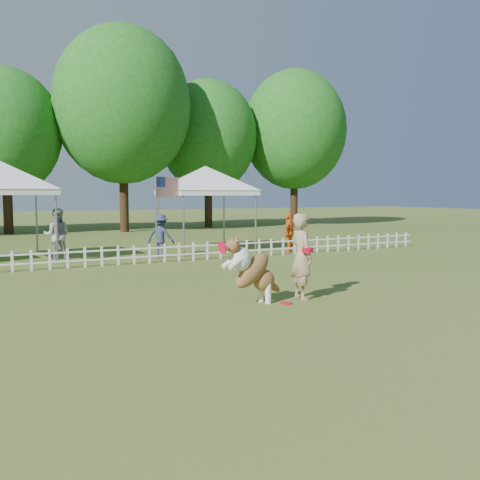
{
  "coord_description": "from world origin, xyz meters",
  "views": [
    {
      "loc": [
        -5.66,
        -9.06,
        2.2
      ],
      "look_at": [
        0.3,
        2.0,
        1.1
      ],
      "focal_mm": 40.0,
      "sensor_mm": 36.0,
      "label": 1
    }
  ],
  "objects": [
    {
      "name": "ground",
      "position": [
        0.0,
        0.0,
        0.0
      ],
      "size": [
        120.0,
        120.0,
        0.0
      ],
      "primitive_type": "plane",
      "color": "#39551B",
      "rests_on": "ground"
    },
    {
      "name": "picket_fence",
      "position": [
        0.0,
        7.0,
        0.3
      ],
      "size": [
        22.0,
        0.08,
        0.6
      ],
      "primitive_type": null,
      "color": "white",
      "rests_on": "ground"
    },
    {
      "name": "handler",
      "position": [
        0.67,
        0.01,
        0.9
      ],
      "size": [
        0.51,
        0.7,
        1.79
      ],
      "primitive_type": "imported",
      "rotation": [
        0.0,
        0.0,
        1.45
      ],
      "color": "tan",
      "rests_on": "ground"
    },
    {
      "name": "dog",
      "position": [
        -0.46,
        0.03,
        0.68
      ],
      "size": [
        1.36,
        0.6,
        1.35
      ],
      "primitive_type": null,
      "rotation": [
        0.0,
        0.0,
        0.13
      ],
      "color": "brown",
      "rests_on": "ground"
    },
    {
      "name": "frisbee_on_turf",
      "position": [
        0.13,
        -0.24,
        0.01
      ],
      "size": [
        0.3,
        0.3,
        0.02
      ],
      "primitive_type": "cylinder",
      "rotation": [
        0.0,
        0.0,
        -0.21
      ],
      "color": "red",
      "rests_on": "ground"
    },
    {
      "name": "canopy_tent_left",
      "position": [
        -4.33,
        9.68,
        1.59
      ],
      "size": [
        3.31,
        3.31,
        3.19
      ],
      "primitive_type": null,
      "rotation": [
        0.0,
        0.0,
        0.08
      ],
      "color": "white",
      "rests_on": "ground"
    },
    {
      "name": "canopy_tent_right",
      "position": [
        2.76,
        9.32,
        1.58
      ],
      "size": [
        3.16,
        3.16,
        3.15
      ],
      "primitive_type": null,
      "rotation": [
        0.0,
        0.0,
        -0.04
      ],
      "color": "white",
      "rests_on": "ground"
    },
    {
      "name": "flag_pole",
      "position": [
        0.23,
        7.71,
        1.4
      ],
      "size": [
        1.04,
        0.49,
        2.8
      ],
      "primitive_type": null,
      "rotation": [
        0.0,
        0.0,
        0.37
      ],
      "color": "gray",
      "rests_on": "ground"
    },
    {
      "name": "spectator_a",
      "position": [
        -2.75,
        8.68,
        0.86
      ],
      "size": [
        0.98,
        0.85,
        1.72
      ],
      "primitive_type": "imported",
      "rotation": [
        0.0,
        0.0,
        2.88
      ],
      "color": "gray",
      "rests_on": "ground"
    },
    {
      "name": "spectator_b",
      "position": [
        0.61,
        8.36,
        0.75
      ],
      "size": [
        1.08,
        1.06,
        1.49
      ],
      "primitive_type": "imported",
      "rotation": [
        0.0,
        0.0,
        2.4
      ],
      "color": "navy",
      "rests_on": "ground"
    },
    {
      "name": "spectator_c",
      "position": [
        5.44,
        7.68,
        0.74
      ],
      "size": [
        0.91,
        0.8,
        1.47
      ],
      "primitive_type": "imported",
      "rotation": [
        0.0,
        0.0,
        3.78
      ],
      "color": "orange",
      "rests_on": "ground"
    },
    {
      "name": "tree_center_left",
      "position": [
        -3.0,
        22.5,
        4.9
      ],
      "size": [
        6.0,
        6.0,
        9.8
      ],
      "primitive_type": null,
      "color": "#1D5719",
      "rests_on": "ground"
    },
    {
      "name": "tree_center_right",
      "position": [
        3.0,
        21.0,
        6.3
      ],
      "size": [
        7.6,
        7.6,
        12.6
      ],
      "primitive_type": null,
      "color": "#1D5719",
      "rests_on": "ground"
    },
    {
      "name": "tree_right",
      "position": [
        9.0,
        22.5,
        5.2
      ],
      "size": [
        6.2,
        6.2,
        10.4
      ],
      "primitive_type": null,
      "color": "#1D5719",
      "rests_on": "ground"
    },
    {
      "name": "tree_far_right",
      "position": [
        15.0,
        21.5,
        5.7
      ],
      "size": [
        7.0,
        7.0,
        11.4
      ],
      "primitive_type": null,
      "color": "#1D5719",
      "rests_on": "ground"
    }
  ]
}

